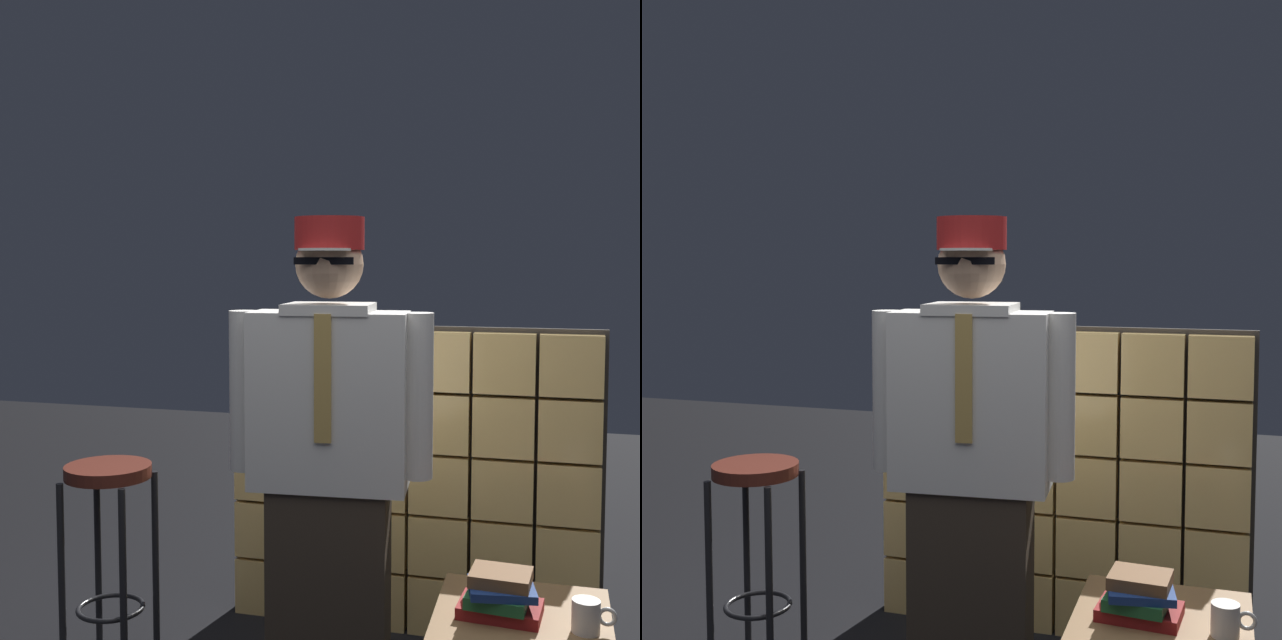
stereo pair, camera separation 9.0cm
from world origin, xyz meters
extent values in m
cube|color=#F2C672|center=(-0.67, 1.35, 0.13)|extent=(0.25, 0.08, 0.25)
cube|color=#F2C672|center=(-0.40, 1.35, 0.13)|extent=(0.25, 0.08, 0.25)
cube|color=#F2C672|center=(-0.13, 1.35, 0.13)|extent=(0.25, 0.08, 0.25)
cube|color=#F2C672|center=(0.13, 1.35, 0.13)|extent=(0.25, 0.08, 0.25)
cube|color=#F2C672|center=(0.40, 1.35, 0.13)|extent=(0.25, 0.08, 0.25)
cube|color=#F2C672|center=(0.67, 1.35, 0.13)|extent=(0.25, 0.08, 0.25)
cube|color=#F2C672|center=(-0.67, 1.35, 0.40)|extent=(0.25, 0.08, 0.25)
cube|color=#F2C672|center=(-0.40, 1.35, 0.40)|extent=(0.25, 0.08, 0.25)
cube|color=#F2C672|center=(-0.13, 1.35, 0.40)|extent=(0.25, 0.08, 0.25)
cube|color=#F2C672|center=(0.13, 1.35, 0.40)|extent=(0.25, 0.08, 0.25)
cube|color=#F2C672|center=(0.40, 1.35, 0.40)|extent=(0.25, 0.08, 0.25)
cube|color=#F2C672|center=(0.67, 1.35, 0.40)|extent=(0.25, 0.08, 0.25)
cube|color=#F2C672|center=(-0.67, 1.35, 0.66)|extent=(0.25, 0.08, 0.25)
cube|color=#F2C672|center=(-0.40, 1.35, 0.66)|extent=(0.25, 0.08, 0.25)
cube|color=#F2C672|center=(-0.13, 1.35, 0.66)|extent=(0.25, 0.08, 0.25)
cube|color=#F2C672|center=(0.13, 1.35, 0.66)|extent=(0.25, 0.08, 0.25)
cube|color=#F2C672|center=(0.40, 1.35, 0.66)|extent=(0.25, 0.08, 0.25)
cube|color=#F2C672|center=(0.67, 1.35, 0.66)|extent=(0.25, 0.08, 0.25)
cube|color=#F2C672|center=(-0.67, 1.35, 0.93)|extent=(0.25, 0.08, 0.25)
cube|color=#F2C672|center=(-0.40, 1.35, 0.93)|extent=(0.25, 0.08, 0.25)
cube|color=#F2C672|center=(-0.13, 1.35, 0.93)|extent=(0.25, 0.08, 0.25)
cube|color=#F2C672|center=(0.13, 1.35, 0.93)|extent=(0.25, 0.08, 0.25)
cube|color=#F2C672|center=(0.40, 1.35, 0.93)|extent=(0.25, 0.08, 0.25)
cube|color=#F2C672|center=(0.67, 1.35, 0.93)|extent=(0.25, 0.08, 0.25)
cube|color=#F2C672|center=(-0.67, 1.35, 1.20)|extent=(0.25, 0.08, 0.25)
cube|color=#F2C672|center=(-0.40, 1.35, 1.20)|extent=(0.25, 0.08, 0.25)
cube|color=#F2C672|center=(-0.13, 1.35, 1.20)|extent=(0.25, 0.08, 0.25)
cube|color=#F2C672|center=(0.13, 1.35, 1.20)|extent=(0.25, 0.08, 0.25)
cube|color=#F2C672|center=(0.40, 1.35, 1.20)|extent=(0.25, 0.08, 0.25)
cube|color=#F2C672|center=(0.67, 1.35, 1.20)|extent=(0.25, 0.08, 0.25)
cube|color=#38332D|center=(0.00, 1.40, 0.66)|extent=(1.64, 0.02, 1.37)
cube|color=#382D23|center=(-0.13, 0.53, 0.43)|extent=(0.43, 0.24, 0.85)
cube|color=silver|center=(-0.13, 0.53, 1.16)|extent=(0.55, 0.28, 0.61)
cube|color=tan|center=(-0.12, 0.41, 1.25)|extent=(0.06, 0.01, 0.42)
cube|color=silver|center=(-0.13, 0.53, 1.47)|extent=(0.31, 0.27, 0.04)
sphere|color=tan|center=(-0.13, 0.53, 1.62)|extent=(0.23, 0.23, 0.23)
ellipsoid|color=black|center=(-0.13, 0.48, 1.58)|extent=(0.16, 0.09, 0.10)
cube|color=black|center=(-0.12, 0.42, 1.63)|extent=(0.20, 0.03, 0.02)
cylinder|color=white|center=(-0.13, 0.44, 1.67)|extent=(0.19, 0.19, 0.01)
cylinder|color=maroon|center=(-0.13, 0.53, 1.72)|extent=(0.24, 0.24, 0.11)
cylinder|color=silver|center=(0.16, 0.55, 1.18)|extent=(0.12, 0.12, 0.56)
cylinder|color=silver|center=(-0.43, 0.50, 1.18)|extent=(0.12, 0.12, 0.56)
cylinder|color=#592319|center=(-1.08, 0.69, 0.80)|extent=(0.34, 0.34, 0.05)
torus|color=black|center=(-1.08, 0.69, 0.25)|extent=(0.27, 0.27, 0.02)
cylinder|color=black|center=(-1.21, 0.56, 0.39)|extent=(0.03, 0.03, 0.78)
cylinder|color=black|center=(-0.95, 0.56, 0.39)|extent=(0.03, 0.03, 0.78)
cylinder|color=black|center=(-1.21, 0.82, 0.39)|extent=(0.03, 0.03, 0.78)
cylinder|color=black|center=(-0.95, 0.82, 0.39)|extent=(0.03, 0.03, 0.78)
cube|color=brown|center=(0.52, 0.34, 0.55)|extent=(0.52, 0.52, 0.04)
cube|color=maroon|center=(0.46, 0.30, 0.59)|extent=(0.26, 0.19, 0.04)
cube|color=#1E592D|center=(0.45, 0.30, 0.62)|extent=(0.20, 0.20, 0.04)
cube|color=navy|center=(0.46, 0.29, 0.65)|extent=(0.22, 0.19, 0.02)
cube|color=brown|center=(0.46, 0.30, 0.69)|extent=(0.19, 0.16, 0.04)
cylinder|color=silver|center=(0.70, 0.25, 0.62)|extent=(0.08, 0.08, 0.09)
torus|color=silver|center=(0.76, 0.25, 0.62)|extent=(0.06, 0.01, 0.06)
camera|label=1|loc=(0.60, -2.17, 1.63)|focal=46.50mm
camera|label=2|loc=(0.69, -2.14, 1.63)|focal=46.50mm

